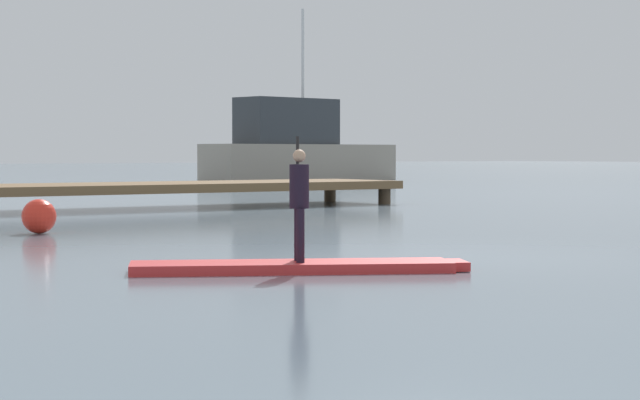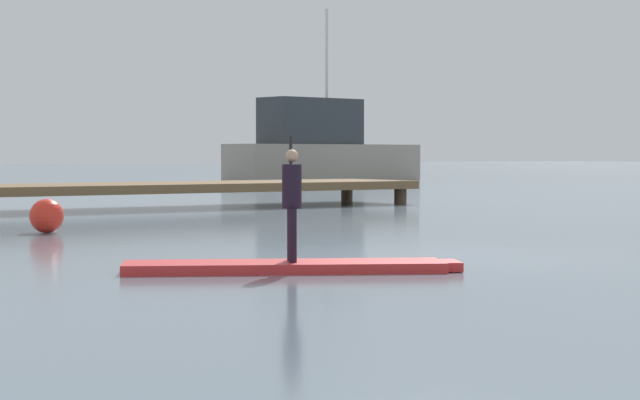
{
  "view_description": "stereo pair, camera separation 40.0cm",
  "coord_description": "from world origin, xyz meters",
  "px_view_note": "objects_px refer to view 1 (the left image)",
  "views": [
    {
      "loc": [
        -8.93,
        -10.47,
        1.17
      ],
      "look_at": [
        -0.48,
        1.4,
        0.6
      ],
      "focal_mm": 68.45,
      "sensor_mm": 36.0,
      "label": 1
    },
    {
      "loc": [
        -8.6,
        -10.69,
        1.17
      ],
      "look_at": [
        -0.48,
        1.4,
        0.6
      ],
      "focal_mm": 68.45,
      "sensor_mm": 36.0,
      "label": 2
    }
  ],
  "objects_px": {
    "paddleboard_near": "(299,267)",
    "paddler_child_solo": "(299,199)",
    "fishing_boat_white_large": "(297,149)",
    "mooring_buoy_near": "(39,216)"
  },
  "relations": [
    {
      "from": "paddler_child_solo",
      "to": "mooring_buoy_near",
      "type": "xyz_separation_m",
      "value": [
        0.14,
        6.85,
        -0.47
      ]
    },
    {
      "from": "paddleboard_near",
      "to": "mooring_buoy_near",
      "type": "bearing_deg",
      "value": 88.79
    },
    {
      "from": "mooring_buoy_near",
      "to": "fishing_boat_white_large",
      "type": "bearing_deg",
      "value": 49.2
    },
    {
      "from": "paddleboard_near",
      "to": "paddler_child_solo",
      "type": "xyz_separation_m",
      "value": [
        0.01,
        0.01,
        0.67
      ]
    },
    {
      "from": "paddler_child_solo",
      "to": "fishing_boat_white_large",
      "type": "distance_m",
      "value": 38.78
    },
    {
      "from": "paddler_child_solo",
      "to": "mooring_buoy_near",
      "type": "relative_size",
      "value": 2.46
    },
    {
      "from": "paddler_child_solo",
      "to": "fishing_boat_white_large",
      "type": "xyz_separation_m",
      "value": [
        21.86,
        32.02,
        0.61
      ]
    },
    {
      "from": "fishing_boat_white_large",
      "to": "mooring_buoy_near",
      "type": "height_order",
      "value": "fishing_boat_white_large"
    },
    {
      "from": "fishing_boat_white_large",
      "to": "mooring_buoy_near",
      "type": "relative_size",
      "value": 18.73
    },
    {
      "from": "paddleboard_near",
      "to": "paddler_child_solo",
      "type": "bearing_deg",
      "value": 43.12
    }
  ]
}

